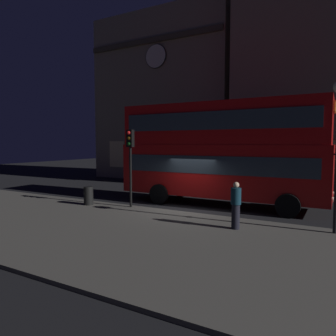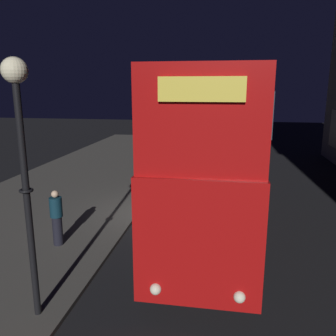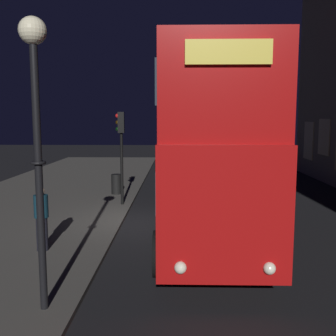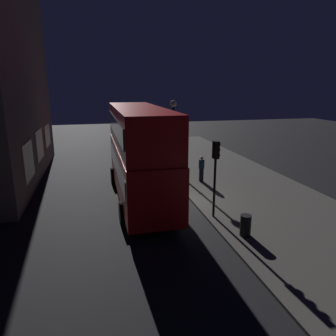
% 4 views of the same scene
% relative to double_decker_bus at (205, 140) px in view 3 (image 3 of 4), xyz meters
% --- Properties ---
extents(ground_plane, '(80.00, 80.00, 0.00)m').
position_rel_double_decker_bus_xyz_m(ground_plane, '(-1.00, -2.19, -3.02)').
color(ground_plane, black).
extents(sidewalk_slab, '(44.00, 8.13, 0.12)m').
position_rel_double_decker_bus_xyz_m(sidewalk_slab, '(-1.00, -6.89, -2.96)').
color(sidewalk_slab, '#4C4944').
rests_on(sidewalk_slab, ground).
extents(double_decker_bus, '(10.87, 2.96, 5.38)m').
position_rel_double_decker_bus_xyz_m(double_decker_bus, '(0.00, 0.00, 0.00)').
color(double_decker_bus, '#B20F0F').
rests_on(double_decker_bus, ground).
extents(traffic_light_near_kerb, '(0.34, 0.37, 3.84)m').
position_rel_double_decker_bus_xyz_m(traffic_light_near_kerb, '(-3.49, -3.22, -0.13)').
color(traffic_light_near_kerb, black).
rests_on(traffic_light_near_kerb, sidewalk_slab).
extents(street_lamp, '(0.49, 0.49, 5.36)m').
position_rel_double_decker_bus_xyz_m(street_lamp, '(5.53, -3.42, 0.99)').
color(street_lamp, black).
rests_on(street_lamp, sidewalk_slab).
extents(pedestrian, '(0.38, 0.38, 1.76)m').
position_rel_double_decker_bus_xyz_m(pedestrian, '(2.27, -4.58, -2.00)').
color(pedestrian, black).
rests_on(pedestrian, sidewalk_slab).
extents(litter_bin, '(0.48, 0.48, 0.94)m').
position_rel_double_decker_bus_xyz_m(litter_bin, '(-5.75, -3.79, -2.43)').
color(litter_bin, black).
rests_on(litter_bin, sidewalk_slab).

